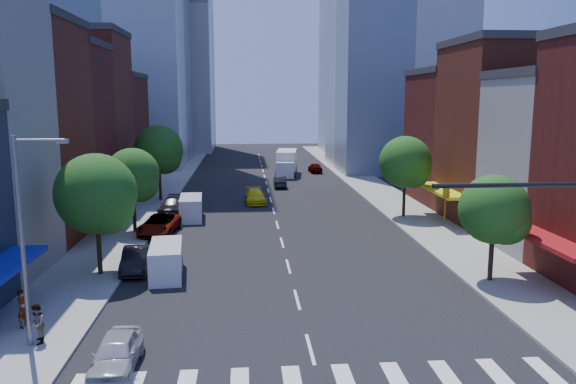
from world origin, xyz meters
name	(u,v)px	position (x,y,z in m)	size (l,w,h in m)	color
ground	(310,349)	(0.00, 0.00, 0.00)	(220.00, 220.00, 0.00)	black
sidewalk_left	(157,194)	(-12.50, 40.00, 0.07)	(5.00, 120.00, 0.15)	gray
sidewalk_right	(378,191)	(12.50, 40.00, 0.07)	(5.00, 120.00, 0.15)	gray
crosswalk	(320,384)	(0.00, -3.00, 0.01)	(19.00, 3.00, 0.01)	silver
bldg_left_3	(38,134)	(-21.00, 29.00, 7.50)	(12.00, 8.00, 15.00)	#521514
bldg_left_4	(67,119)	(-21.00, 37.50, 8.50)	(12.00, 9.00, 17.00)	#5E2416
bldg_left_5	(92,133)	(-21.00, 47.00, 6.50)	(12.00, 10.00, 13.00)	#521514
bldg_right_2	(521,135)	(21.00, 24.00, 7.50)	(12.00, 10.00, 15.00)	#5E2416
bldg_right_3	(474,139)	(21.00, 34.00, 6.50)	(12.00, 10.00, 13.00)	#521514
tower_far_w	(165,10)	(-18.00, 95.00, 28.00)	(18.00, 18.00, 56.00)	#9EA5AD
streetlight	(26,229)	(-11.81, 1.00, 5.28)	(2.25, 0.25, 9.00)	slate
tree_left_near	(99,197)	(-11.35, 10.92, 4.87)	(4.80, 4.80, 7.30)	black
tree_left_mid	(134,177)	(-11.35, 21.92, 4.53)	(4.20, 4.20, 6.65)	black
tree_left_far	(160,152)	(-11.35, 35.92, 5.20)	(5.00, 5.00, 7.75)	black
tree_right_near	(497,212)	(11.65, 7.92, 4.19)	(4.00, 4.00, 6.20)	black
tree_right_far	(407,164)	(11.65, 25.92, 4.86)	(4.60, 4.60, 7.20)	black
parked_car_front	(116,353)	(-7.86, -1.24, 0.71)	(1.67, 4.14, 1.41)	#ADACB1
parked_car_second	(136,260)	(-9.50, 11.79, 0.74)	(1.57, 4.51, 1.49)	black
parked_car_third	(159,225)	(-9.50, 21.45, 0.76)	(2.53, 5.49, 1.53)	#999999
parked_car_rear	(172,205)	(-9.50, 29.73, 0.72)	(2.02, 4.97, 1.44)	black
cargo_van_near	(166,261)	(-7.49, 10.54, 0.98)	(2.27, 4.79, 1.97)	silver
cargo_van_far	(191,208)	(-7.49, 26.80, 1.01)	(2.21, 4.88, 2.03)	silver
taxi	(255,196)	(-1.66, 34.11, 0.70)	(1.97, 4.85, 1.41)	yellow
traffic_car_oncoming	(280,182)	(1.50, 44.19, 0.68)	(1.44, 4.14, 1.36)	black
traffic_car_far	(315,168)	(7.48, 57.48, 0.69)	(1.64, 4.08, 1.39)	#999999
box_truck	(286,164)	(3.10, 54.71, 1.63)	(3.54, 8.81, 3.45)	silver
pedestrian_near	(23,308)	(-13.01, 3.05, 1.05)	(0.66, 0.43, 1.80)	#999999
pedestrian_far	(37,324)	(-11.73, 1.16, 1.03)	(0.85, 0.67, 1.76)	#999999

